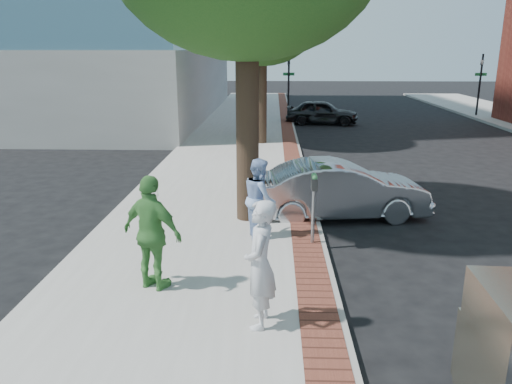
{
  "coord_description": "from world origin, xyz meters",
  "views": [
    {
      "loc": [
        -0.01,
        -9.36,
        3.99
      ],
      "look_at": [
        -0.35,
        0.45,
        1.2
      ],
      "focal_mm": 35.0,
      "sensor_mm": 36.0,
      "label": 1
    }
  ],
  "objects_px": {
    "parking_meter": "(314,194)",
    "person_green": "(152,233)",
    "sedan_silver": "(340,190)",
    "person_officer": "(260,198)",
    "bg_car": "(322,112)",
    "person_gray": "(260,265)"
  },
  "relations": [
    {
      "from": "parking_meter",
      "to": "sedan_silver",
      "type": "relative_size",
      "value": 0.35
    },
    {
      "from": "person_officer",
      "to": "bg_car",
      "type": "distance_m",
      "value": 18.3
    },
    {
      "from": "parking_meter",
      "to": "person_gray",
      "type": "xyz_separation_m",
      "value": [
        -1.0,
        -3.23,
        -0.11
      ]
    },
    {
      "from": "person_gray",
      "to": "person_officer",
      "type": "relative_size",
      "value": 1.11
    },
    {
      "from": "person_gray",
      "to": "person_green",
      "type": "relative_size",
      "value": 0.97
    },
    {
      "from": "parking_meter",
      "to": "person_gray",
      "type": "relative_size",
      "value": 0.78
    },
    {
      "from": "person_officer",
      "to": "sedan_silver",
      "type": "bearing_deg",
      "value": -58.02
    },
    {
      "from": "person_green",
      "to": "bg_car",
      "type": "distance_m",
      "value": 21.07
    },
    {
      "from": "parking_meter",
      "to": "bg_car",
      "type": "height_order",
      "value": "parking_meter"
    },
    {
      "from": "parking_meter",
      "to": "bg_car",
      "type": "bearing_deg",
      "value": 84.19
    },
    {
      "from": "person_green",
      "to": "sedan_silver",
      "type": "relative_size",
      "value": 0.45
    },
    {
      "from": "person_gray",
      "to": "bg_car",
      "type": "xyz_separation_m",
      "value": [
        2.87,
        21.65,
        -0.41
      ]
    },
    {
      "from": "parking_meter",
      "to": "sedan_silver",
      "type": "bearing_deg",
      "value": 69.22
    },
    {
      "from": "sedan_silver",
      "to": "bg_car",
      "type": "xyz_separation_m",
      "value": [
        1.07,
        16.3,
        -0.03
      ]
    },
    {
      "from": "person_officer",
      "to": "person_gray",
      "type": "bearing_deg",
      "value": 171.13
    },
    {
      "from": "parking_meter",
      "to": "bg_car",
      "type": "distance_m",
      "value": 18.53
    },
    {
      "from": "person_green",
      "to": "bg_car",
      "type": "bearing_deg",
      "value": -76.65
    },
    {
      "from": "person_green",
      "to": "person_gray",
      "type": "bearing_deg",
      "value": 174.35
    },
    {
      "from": "person_officer",
      "to": "sedan_silver",
      "type": "height_order",
      "value": "person_officer"
    },
    {
      "from": "sedan_silver",
      "to": "bg_car",
      "type": "relative_size",
      "value": 1.07
    },
    {
      "from": "parking_meter",
      "to": "person_green",
      "type": "height_order",
      "value": "person_green"
    },
    {
      "from": "parking_meter",
      "to": "sedan_silver",
      "type": "distance_m",
      "value": 2.32
    }
  ]
}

